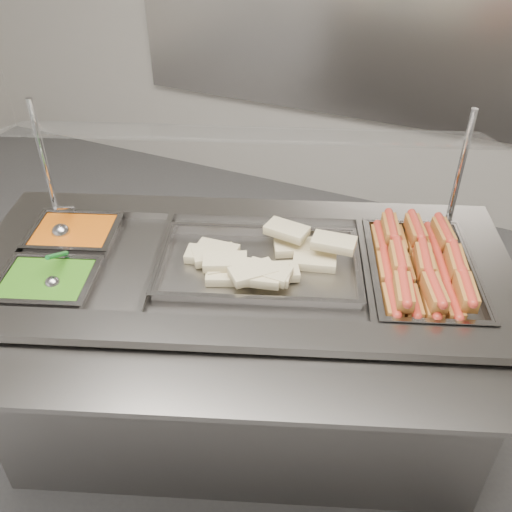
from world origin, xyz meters
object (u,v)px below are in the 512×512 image
at_px(pan_wraps, 259,267).
at_px(serving_spoon, 54,279).
at_px(steam_counter, 243,351).
at_px(sneeze_guard, 245,137).
at_px(ladle, 61,231).
at_px(pan_hotdogs, 421,277).

bearing_deg(pan_wraps, serving_spoon, -147.51).
distance_m(steam_counter, sneeze_guard, 0.82).
relative_size(sneeze_guard, serving_spoon, 9.47).
distance_m(sneeze_guard, ladle, 0.75).
relative_size(pan_hotdogs, ladle, 3.37).
relative_size(pan_hotdogs, serving_spoon, 3.63).
distance_m(steam_counter, pan_wraps, 0.42).
xyz_separation_m(pan_wraps, serving_spoon, (-0.57, -0.36, 0.04)).
relative_size(steam_counter, sneeze_guard, 1.24).
bearing_deg(ladle, serving_spoon, -56.01).
height_order(sneeze_guard, pan_hotdogs, sneeze_guard).
xyz_separation_m(pan_wraps, ladle, (-0.72, -0.13, 0.03)).
xyz_separation_m(steam_counter, pan_wraps, (0.05, 0.02, 0.41)).
distance_m(ladle, serving_spoon, 0.28).
bearing_deg(pan_hotdogs, sneeze_guard, -179.31).
height_order(sneeze_guard, ladle, sneeze_guard).
bearing_deg(ladle, pan_hotdogs, 14.28).
xyz_separation_m(steam_counter, ladle, (-0.67, -0.11, 0.44)).
relative_size(pan_hotdogs, pan_wraps, 0.82).
bearing_deg(pan_wraps, steam_counter, -160.03).
distance_m(steam_counter, pan_hotdogs, 0.72).
bearing_deg(pan_wraps, ladle, -169.97).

